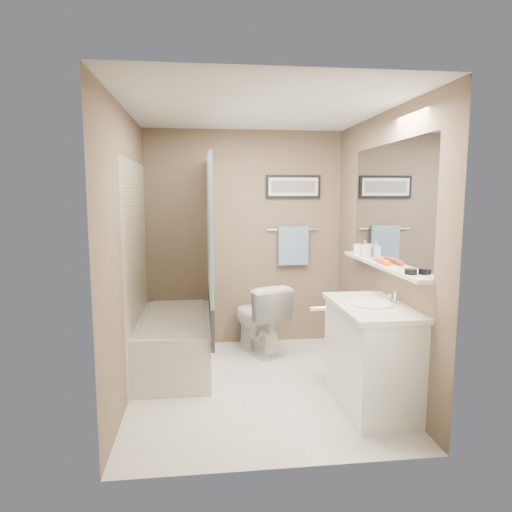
{
  "coord_description": "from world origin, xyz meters",
  "views": [
    {
      "loc": [
        -0.48,
        -3.85,
        1.7
      ],
      "look_at": [
        0.0,
        0.15,
        1.15
      ],
      "focal_mm": 32.0,
      "sensor_mm": 36.0,
      "label": 1
    }
  ],
  "objects": [
    {
      "name": "ground",
      "position": [
        0.0,
        0.0,
        0.0
      ],
      "size": [
        2.5,
        2.5,
        0.0
      ],
      "primitive_type": "plane",
      "color": "silver",
      "rests_on": "ground"
    },
    {
      "name": "ceiling",
      "position": [
        0.0,
        0.0,
        2.38
      ],
      "size": [
        2.2,
        2.5,
        0.04
      ],
      "primitive_type": "cube",
      "color": "silver",
      "rests_on": "wall_back"
    },
    {
      "name": "wall_back",
      "position": [
        0.0,
        1.23,
        1.2
      ],
      "size": [
        2.2,
        0.04,
        2.4
      ],
      "primitive_type": "cube",
      "color": "brown",
      "rests_on": "ground"
    },
    {
      "name": "wall_front",
      "position": [
        0.0,
        -1.23,
        1.2
      ],
      "size": [
        2.2,
        0.04,
        2.4
      ],
      "primitive_type": "cube",
      "color": "brown",
      "rests_on": "ground"
    },
    {
      "name": "wall_left",
      "position": [
        -1.08,
        0.0,
        1.2
      ],
      "size": [
        0.04,
        2.5,
        2.4
      ],
      "primitive_type": "cube",
      "color": "brown",
      "rests_on": "ground"
    },
    {
      "name": "wall_right",
      "position": [
        1.08,
        0.0,
        1.2
      ],
      "size": [
        0.04,
        2.5,
        2.4
      ],
      "primitive_type": "cube",
      "color": "brown",
      "rests_on": "ground"
    },
    {
      "name": "tile_surround",
      "position": [
        -1.09,
        0.5,
        1.0
      ],
      "size": [
        0.02,
        1.55,
        2.0
      ],
      "primitive_type": "cube",
      "color": "#C3B693",
      "rests_on": "wall_left"
    },
    {
      "name": "curtain_rod",
      "position": [
        -0.4,
        0.5,
        2.05
      ],
      "size": [
        0.02,
        1.55,
        0.02
      ],
      "primitive_type": "cylinder",
      "rotation": [
        1.57,
        0.0,
        0.0
      ],
      "color": "silver",
      "rests_on": "wall_left"
    },
    {
      "name": "curtain_upper",
      "position": [
        -0.4,
        0.5,
        1.4
      ],
      "size": [
        0.03,
        1.45,
        1.28
      ],
      "primitive_type": "cube",
      "color": "silver",
      "rests_on": "curtain_rod"
    },
    {
      "name": "curtain_lower",
      "position": [
        -0.4,
        0.5,
        0.58
      ],
      "size": [
        0.03,
        1.45,
        0.36
      ],
      "primitive_type": "cube",
      "color": "#253246",
      "rests_on": "curtain_rod"
    },
    {
      "name": "mirror",
      "position": [
        1.09,
        -0.15,
        1.62
      ],
      "size": [
        0.02,
        1.6,
        1.0
      ],
      "primitive_type": "cube",
      "color": "silver",
      "rests_on": "wall_right"
    },
    {
      "name": "shelf",
      "position": [
        1.04,
        -0.15,
        1.1
      ],
      "size": [
        0.12,
        1.6,
        0.03
      ],
      "primitive_type": "cube",
      "color": "silver",
      "rests_on": "wall_right"
    },
    {
      "name": "towel_bar",
      "position": [
        0.55,
        1.22,
        1.3
      ],
      "size": [
        0.6,
        0.02,
        0.02
      ],
      "primitive_type": "cylinder",
      "rotation": [
        0.0,
        1.57,
        0.0
      ],
      "color": "silver",
      "rests_on": "wall_back"
    },
    {
      "name": "towel",
      "position": [
        0.55,
        1.2,
        1.12
      ],
      "size": [
        0.34,
        0.05,
        0.44
      ],
      "primitive_type": "cube",
      "color": "#98C2DD",
      "rests_on": "towel_bar"
    },
    {
      "name": "art_frame",
      "position": [
        0.55,
        1.23,
        1.78
      ],
      "size": [
        0.62,
        0.02,
        0.26
      ],
      "primitive_type": "cube",
      "color": "black",
      "rests_on": "wall_back"
    },
    {
      "name": "art_mat",
      "position": [
        0.55,
        1.22,
        1.78
      ],
      "size": [
        0.56,
        0.0,
        0.2
      ],
      "primitive_type": "cube",
      "color": "white",
      "rests_on": "art_frame"
    },
    {
      "name": "art_image",
      "position": [
        0.55,
        1.22,
        1.78
      ],
      "size": [
        0.5,
        0.0,
        0.13
      ],
      "primitive_type": "cube",
      "color": "#595959",
      "rests_on": "art_mat"
    },
    {
      "name": "door",
      "position": [
        0.55,
        -1.24,
        1.0
      ],
      "size": [
        0.8,
        0.02,
        2.0
      ],
      "primitive_type": "cube",
      "color": "silver",
      "rests_on": "wall_front"
    },
    {
      "name": "door_handle",
      "position": [
        0.22,
        -1.19,
        1.0
      ],
      "size": [
        0.1,
        0.02,
        0.02
      ],
      "primitive_type": "cylinder",
      "rotation": [
        0.0,
        1.57,
        0.0
      ],
      "color": "silver",
      "rests_on": "door"
    },
    {
      "name": "bathtub",
      "position": [
        -0.75,
        0.58,
        0.25
      ],
      "size": [
        0.73,
        1.51,
        0.5
      ],
      "primitive_type": "cube",
      "rotation": [
        0.0,
        0.0,
        -0.02
      ],
      "color": "silver",
      "rests_on": "ground"
    },
    {
      "name": "tub_rim",
      "position": [
        -0.75,
        0.58,
        0.5
      ],
      "size": [
        0.56,
        1.36,
        0.02
      ],
      "primitive_type": "cube",
      "color": "beige",
      "rests_on": "bathtub"
    },
    {
      "name": "toilet",
      "position": [
        0.11,
        0.88,
        0.38
      ],
      "size": [
        0.67,
        0.85,
        0.76
      ],
      "primitive_type": "imported",
      "rotation": [
        0.0,
        0.0,
        3.52
      ],
      "color": "white",
      "rests_on": "ground"
    },
    {
      "name": "vanity",
      "position": [
        0.85,
        -0.49,
        0.4
      ],
      "size": [
        0.52,
        0.91,
        0.8
      ],
      "primitive_type": "cube",
      "rotation": [
        0.0,
        0.0,
        0.03
      ],
      "color": "white",
      "rests_on": "ground"
    },
    {
      "name": "countertop",
      "position": [
        0.84,
        -0.49,
        0.82
      ],
      "size": [
        0.54,
        0.96,
        0.04
      ],
      "primitive_type": "cube",
      "color": "silver",
      "rests_on": "vanity"
    },
    {
      "name": "sink_basin",
      "position": [
        0.83,
        -0.49,
        0.85
      ],
      "size": [
        0.34,
        0.34,
        0.01
      ],
      "primitive_type": "cylinder",
      "color": "white",
      "rests_on": "countertop"
    },
    {
      "name": "faucet_spout",
      "position": [
        1.03,
        -0.49,
        0.89
      ],
      "size": [
        0.02,
        0.02,
        0.1
      ],
      "primitive_type": "cylinder",
      "color": "silver",
      "rests_on": "countertop"
    },
    {
      "name": "faucet_knob",
      "position": [
        1.03,
        -0.39,
        0.87
      ],
      "size": [
        0.05,
        0.05,
        0.05
      ],
      "primitive_type": "sphere",
      "color": "silver",
      "rests_on": "countertop"
    },
    {
      "name": "candle_bowl_near",
      "position": [
        1.04,
        -0.72,
        1.14
      ],
      "size": [
        0.09,
        0.09,
        0.04
      ],
      "primitive_type": "cylinder",
      "color": "black",
      "rests_on": "shelf"
    },
    {
      "name": "hair_brush_front",
      "position": [
        1.04,
        -0.23,
        1.14
      ],
      "size": [
        0.05,
        0.22,
        0.04
      ],
      "primitive_type": "cylinder",
      "rotation": [
        1.57,
        0.0,
        -0.03
      ],
      "color": "#E45220",
      "rests_on": "shelf"
    },
    {
      "name": "hair_brush_back",
      "position": [
        1.04,
        -0.13,
        1.14
      ],
      "size": [
        0.06,
        0.22,
        0.04
      ],
      "primitive_type": "cylinder",
      "rotation": [
        1.57,
        0.0,
        -0.08
      ],
      "color": "#D4521D",
      "rests_on": "shelf"
    },
    {
      "name": "pink_comb",
      "position": [
        1.04,
        0.05,
        1.12
      ],
      "size": [
        0.03,
        0.16,
        0.01
      ],
      "primitive_type": "cube",
      "rotation": [
        0.0,
        0.0,
        -0.01
      ],
      "color": "pink",
      "rests_on": "shelf"
    },
    {
      "name": "glass_jar",
      "position": [
        1.04,
        0.42,
        1.17
      ],
      "size": [
        0.08,
        0.08,
        0.1
      ],
      "primitive_type": "cylinder",
      "color": "white",
      "rests_on": "shelf"
    },
    {
      "name": "soap_bottle",
      "position": [
        1.04,
        0.23,
        1.19
      ],
      "size": [
        0.07,
        0.07,
        0.15
      ],
      "primitive_type": "imported",
      "rotation": [
        0.0,
        0.0,
        -0.05
      ],
      "color": "#999999",
      "rests_on": "shelf"
    }
  ]
}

